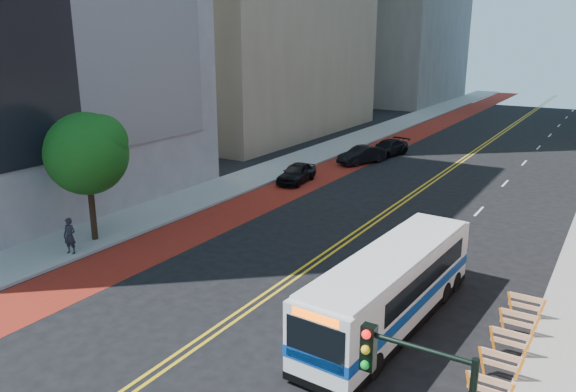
# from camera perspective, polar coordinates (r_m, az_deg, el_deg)

# --- Properties ---
(ground) EXTENTS (160.00, 160.00, 0.00)m
(ground) POSITION_cam_1_polar(r_m,az_deg,el_deg) (20.27, -10.94, -15.64)
(ground) COLOR black
(ground) RESTS_ON ground
(sidewalk_left) EXTENTS (4.00, 140.00, 0.15)m
(sidewalk_left) POSITION_cam_1_polar(r_m,az_deg,el_deg) (49.90, 1.95, 3.94)
(sidewalk_left) COLOR gray
(sidewalk_left) RESTS_ON ground
(bus_lane_paint) EXTENTS (3.60, 140.00, 0.01)m
(bus_lane_paint) POSITION_cam_1_polar(r_m,az_deg,el_deg) (48.16, 5.99, 3.33)
(bus_lane_paint) COLOR maroon
(bus_lane_paint) RESTS_ON ground
(center_line_inner) EXTENTS (0.14, 140.00, 0.01)m
(center_line_inner) POSITION_cam_1_polar(r_m,az_deg,el_deg) (45.44, 15.04, 2.09)
(center_line_inner) COLOR gold
(center_line_inner) RESTS_ON ground
(center_line_outer) EXTENTS (0.14, 140.00, 0.01)m
(center_line_outer) POSITION_cam_1_polar(r_m,az_deg,el_deg) (45.34, 15.47, 2.03)
(center_line_outer) COLOR gold
(center_line_outer) RESTS_ON ground
(lane_dashes) EXTENTS (0.14, 98.20, 0.01)m
(lane_dashes) POSITION_cam_1_polar(r_m,az_deg,el_deg) (52.08, 22.86, 3.12)
(lane_dashes) COLOR silver
(lane_dashes) RESTS_ON ground
(construction_barriers) EXTENTS (1.42, 10.91, 1.00)m
(construction_barriers) POSITION_cam_1_polar(r_m,az_deg,el_deg) (18.88, 20.29, -16.59)
(construction_barriers) COLOR orange
(construction_barriers) RESTS_ON ground
(street_tree) EXTENTS (4.20, 4.20, 6.70)m
(street_tree) POSITION_cam_1_polar(r_m,az_deg,el_deg) (30.23, -19.67, 4.37)
(street_tree) COLOR black
(street_tree) RESTS_ON sidewalk_left
(transit_bus) EXTENTS (2.95, 10.76, 2.93)m
(transit_bus) POSITION_cam_1_polar(r_m,az_deg,el_deg) (21.50, 10.53, -9.04)
(transit_bus) COLOR silver
(transit_bus) RESTS_ON ground
(car_a) EXTENTS (2.14, 4.41, 1.45)m
(car_a) POSITION_cam_1_polar(r_m,az_deg,el_deg) (41.47, 0.88, 2.36)
(car_a) COLOR black
(car_a) RESTS_ON ground
(car_b) EXTENTS (3.08, 4.71, 1.47)m
(car_b) POSITION_cam_1_polar(r_m,az_deg,el_deg) (48.08, 7.51, 4.15)
(car_b) COLOR black
(car_b) RESTS_ON ground
(car_c) EXTENTS (2.90, 5.14, 1.41)m
(car_c) POSITION_cam_1_polar(r_m,az_deg,el_deg) (51.64, 10.10, 4.83)
(car_c) COLOR black
(car_c) RESTS_ON ground
(pedestrian) EXTENTS (0.75, 0.58, 1.82)m
(pedestrian) POSITION_cam_1_polar(r_m,az_deg,el_deg) (29.56, -21.29, -3.81)
(pedestrian) COLOR black
(pedestrian) RESTS_ON sidewalk_left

